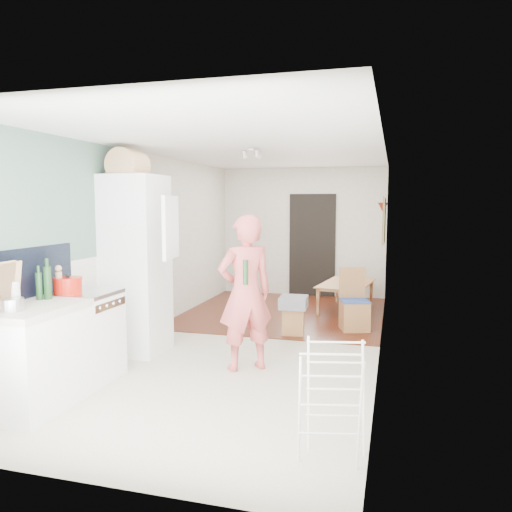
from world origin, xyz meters
The scene contains 32 objects.
room_shell centered at (0.00, 0.00, 1.25)m, with size 3.20×7.00×2.50m, color silver, non-canonical shape.
floor centered at (0.00, 0.00, 0.00)m, with size 3.20×7.00×0.01m, color beige.
wood_floor_overlay centered at (0.00, 1.85, 0.01)m, with size 3.20×3.30×0.01m, color #511E0E.
sage_wall_panel centered at (-1.59, -2.00, 1.85)m, with size 0.02×3.00×1.30m, color slate.
tile_splashback centered at (-1.59, -2.55, 1.15)m, with size 0.02×1.90×0.50m, color black.
doorway_recess centered at (0.20, 3.48, 1.00)m, with size 0.90×0.04×2.00m, color black.
base_cabinet centered at (-1.30, -2.55, 0.43)m, with size 0.60×0.90×0.86m, color white.
worktop centered at (-1.30, -2.55, 0.89)m, with size 0.62×0.92×0.06m, color beige.
range_cooker centered at (-1.30, -1.80, 0.44)m, with size 0.60×0.60×0.88m, color white.
cooker_top centered at (-1.30, -1.80, 0.90)m, with size 0.60×0.60×0.04m, color silver.
fridge_housing centered at (-1.27, -0.78, 1.07)m, with size 0.66×0.66×2.15m, color white.
fridge_door centered at (-0.66, -1.08, 1.55)m, with size 0.56×0.04×0.70m, color white.
fridge_interior centered at (-0.96, -0.78, 1.55)m, with size 0.02×0.52×0.66m, color white.
pinboard centered at (1.58, 1.90, 1.55)m, with size 0.03×0.90×0.70m, color tan.
pinboard_frame centered at (1.57, 1.90, 1.55)m, with size 0.01×0.94×0.74m, color #AE874F.
wall_sconce centered at (1.54, 2.55, 1.75)m, with size 0.18×0.18×0.16m, color maroon.
person centered at (0.20, -1.06, 1.00)m, with size 0.73×0.48×2.00m, color #D45856.
dining_table centered at (1.01, 2.28, 0.20)m, with size 1.16×0.64×0.41m, color #AE874F.
dining_chair centered at (1.22, 0.95, 0.45)m, with size 0.38×0.38×0.89m, color #AE874F, non-canonical shape.
stool centered at (0.42, 0.50, 0.19)m, with size 0.29×0.29×0.38m, color #AE874F, non-canonical shape.
grey_drape centered at (0.43, 0.46, 0.46)m, with size 0.37×0.37×0.17m, color slate.
drying_rack centered at (1.35, -2.75, 0.41)m, with size 0.42×0.38×0.83m, color white, non-canonical shape.
bread_bin centered at (-1.30, -0.86, 2.26)m, with size 0.41×0.39×0.22m, color tan, non-canonical shape.
red_casserole centered at (-1.37, -1.96, 1.00)m, with size 0.28×0.28×0.16m, color red.
steel_pan centered at (-1.33, -2.77, 0.97)m, with size 0.21×0.21×0.11m, color silver.
held_bottle centered at (0.26, -1.25, 1.10)m, with size 0.06×0.06×0.26m, color #1A3E1C.
bottle_a centered at (-1.38, -2.24, 1.07)m, with size 0.07×0.07×0.31m, color #1A3E1C.
bottle_b centered at (-1.43, -2.29, 1.05)m, with size 0.06×0.06×0.26m, color #1A3E1C.
bottle_c centered at (-1.40, -2.64, 1.03)m, with size 0.09×0.09×0.23m, color silver.
pepper_mill_front centered at (-1.40, -2.22, 1.03)m, with size 0.06×0.06×0.23m, color tan.
pepper_mill_back centered at (-1.42, -2.02, 1.03)m, with size 0.06×0.06×0.23m, color tan.
chopping_boards centered at (-1.39, -2.78, 1.13)m, with size 0.04×0.30×0.41m, color tan, non-canonical shape.
Camera 1 is at (1.73, -6.16, 1.81)m, focal length 35.00 mm.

